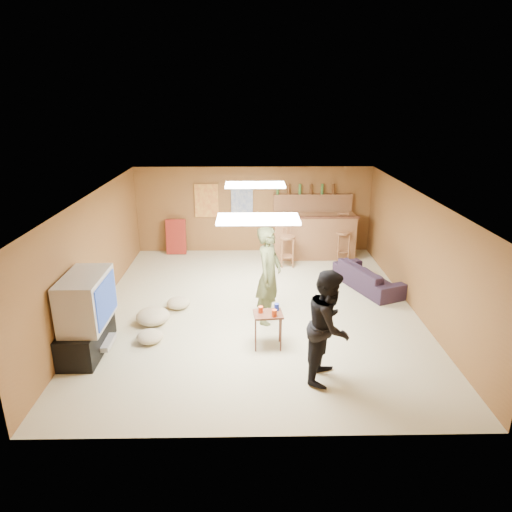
{
  "coord_description": "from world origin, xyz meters",
  "views": [
    {
      "loc": [
        -0.15,
        -7.94,
        3.87
      ],
      "look_at": [
        0.0,
        0.2,
        1.0
      ],
      "focal_mm": 32.0,
      "sensor_mm": 36.0,
      "label": 1
    }
  ],
  "objects_px": {
    "tv_body": "(86,300)",
    "tray_table": "(268,330)",
    "bar_counter": "(314,236)",
    "sofa": "(368,277)",
    "person_black": "(329,326)",
    "person_olive": "(269,275)"
  },
  "relations": [
    {
      "from": "person_black",
      "to": "sofa",
      "type": "height_order",
      "value": "person_black"
    },
    {
      "from": "tv_body",
      "to": "person_black",
      "type": "distance_m",
      "value": 3.71
    },
    {
      "from": "tv_body",
      "to": "tray_table",
      "type": "distance_m",
      "value": 2.88
    },
    {
      "from": "tv_body",
      "to": "tray_table",
      "type": "height_order",
      "value": "tv_body"
    },
    {
      "from": "person_black",
      "to": "sofa",
      "type": "relative_size",
      "value": 0.96
    },
    {
      "from": "sofa",
      "to": "person_black",
      "type": "bearing_deg",
      "value": 134.12
    },
    {
      "from": "bar_counter",
      "to": "person_black",
      "type": "height_order",
      "value": "person_black"
    },
    {
      "from": "person_black",
      "to": "tv_body",
      "type": "bearing_deg",
      "value": 99.31
    },
    {
      "from": "person_black",
      "to": "sofa",
      "type": "bearing_deg",
      "value": -2.32
    },
    {
      "from": "person_olive",
      "to": "tray_table",
      "type": "xyz_separation_m",
      "value": [
        -0.05,
        -0.91,
        -0.59
      ]
    },
    {
      "from": "bar_counter",
      "to": "person_black",
      "type": "bearing_deg",
      "value": -95.74
    },
    {
      "from": "person_black",
      "to": "tray_table",
      "type": "distance_m",
      "value": 1.29
    },
    {
      "from": "person_olive",
      "to": "sofa",
      "type": "xyz_separation_m",
      "value": [
        2.17,
        1.46,
        -0.63
      ]
    },
    {
      "from": "bar_counter",
      "to": "person_olive",
      "type": "distance_m",
      "value": 3.7
    },
    {
      "from": "tv_body",
      "to": "person_olive",
      "type": "xyz_separation_m",
      "value": [
        2.86,
        1.0,
        -0.01
      ]
    },
    {
      "from": "person_olive",
      "to": "person_black",
      "type": "height_order",
      "value": "person_olive"
    },
    {
      "from": "tv_body",
      "to": "person_black",
      "type": "xyz_separation_m",
      "value": [
        3.63,
        -0.77,
        -0.08
      ]
    },
    {
      "from": "tray_table",
      "to": "bar_counter",
      "type": "bearing_deg",
      "value": 72.96
    },
    {
      "from": "tv_body",
      "to": "tray_table",
      "type": "xyz_separation_m",
      "value": [
        2.81,
        0.09,
        -0.6
      ]
    },
    {
      "from": "bar_counter",
      "to": "tray_table",
      "type": "xyz_separation_m",
      "value": [
        -1.34,
        -4.36,
        -0.25
      ]
    },
    {
      "from": "tray_table",
      "to": "sofa",
      "type": "bearing_deg",
      "value": 46.87
    },
    {
      "from": "bar_counter",
      "to": "sofa",
      "type": "xyz_separation_m",
      "value": [
        0.89,
        -1.99,
        -0.3
      ]
    }
  ]
}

